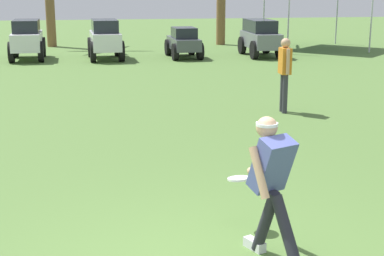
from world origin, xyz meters
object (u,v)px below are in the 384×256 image
at_px(frisbee_in_flight, 239,179).
at_px(parked_car_slot_b, 27,39).
at_px(frisbee_thrower, 272,181).
at_px(parked_car_slot_d, 184,42).
at_px(parked_car_slot_c, 105,38).
at_px(parked_car_slot_e, 260,37).
at_px(teammate_near_sideline, 285,68).

xyz_separation_m(frisbee_in_flight, parked_car_slot_b, (-3.86, 15.63, 0.17)).
height_order(frisbee_thrower, parked_car_slot_d, frisbee_thrower).
bearing_deg(parked_car_slot_b, frisbee_thrower, -76.32).
relative_size(frisbee_in_flight, parked_car_slot_b, 0.14).
distance_m(parked_car_slot_c, parked_car_slot_e, 5.71).
bearing_deg(frisbee_thrower, teammate_near_sideline, 70.90).
bearing_deg(teammate_near_sideline, parked_car_slot_b, 122.22).
xyz_separation_m(teammate_near_sideline, parked_car_slot_c, (-3.51, 9.60, -0.20)).
bearing_deg(frisbee_in_flight, parked_car_slot_b, 103.89).
height_order(frisbee_thrower, parked_car_slot_e, frisbee_thrower).
height_order(frisbee_in_flight, parked_car_slot_b, parked_car_slot_b).
height_order(parked_car_slot_c, parked_car_slot_e, parked_car_slot_c).
xyz_separation_m(frisbee_thrower, teammate_near_sideline, (2.25, 6.50, 0.14)).
relative_size(teammate_near_sideline, parked_car_slot_e, 0.65).
height_order(teammate_near_sideline, parked_car_slot_b, teammate_near_sideline).
distance_m(frisbee_thrower, teammate_near_sideline, 6.88).
xyz_separation_m(parked_car_slot_d, parked_car_slot_e, (2.88, -0.00, 0.16)).
bearing_deg(frisbee_in_flight, teammate_near_sideline, 67.38).
bearing_deg(parked_car_slot_c, parked_car_slot_e, -0.16).
bearing_deg(frisbee_thrower, parked_car_slot_e, 74.54).
relative_size(teammate_near_sideline, parked_car_slot_d, 0.70).
bearing_deg(parked_car_slot_c, parked_car_slot_b, 173.47).
height_order(frisbee_in_flight, parked_car_slot_e, parked_car_slot_e).
relative_size(parked_car_slot_b, parked_car_slot_e, 0.99).
bearing_deg(parked_car_slot_b, parked_car_slot_d, -3.39).
bearing_deg(parked_car_slot_e, parked_car_slot_b, 177.77).
bearing_deg(parked_car_slot_d, teammate_near_sideline, -85.92).
xyz_separation_m(frisbee_thrower, parked_car_slot_d, (1.57, 16.08, -0.24)).
bearing_deg(parked_car_slot_d, parked_car_slot_c, 179.67).
xyz_separation_m(frisbee_thrower, parked_car_slot_c, (-1.26, 16.10, -0.06)).
bearing_deg(frisbee_thrower, parked_car_slot_b, 103.68).
distance_m(teammate_near_sideline, parked_car_slot_e, 9.83).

